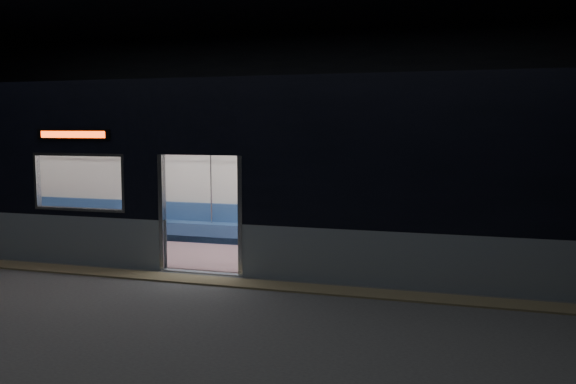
% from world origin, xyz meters
% --- Properties ---
extents(station_floor, '(24.00, 14.00, 0.01)m').
position_xyz_m(station_floor, '(0.00, 0.00, -0.01)').
color(station_floor, '#47494C').
rests_on(station_floor, ground).
extents(station_envelope, '(24.00, 14.00, 5.00)m').
position_xyz_m(station_envelope, '(0.00, 0.00, 3.66)').
color(station_envelope, black).
rests_on(station_envelope, station_floor).
extents(tactile_strip, '(22.80, 0.50, 0.03)m').
position_xyz_m(tactile_strip, '(0.00, 0.55, 0.01)').
color(tactile_strip, '#8C7F59').
rests_on(tactile_strip, station_floor).
extents(metro_car, '(18.00, 3.04, 3.35)m').
position_xyz_m(metro_car, '(-0.00, 2.54, 1.85)').
color(metro_car, gray).
rests_on(metro_car, station_floor).
extents(passenger, '(0.38, 0.63, 1.28)m').
position_xyz_m(passenger, '(4.30, 3.55, 0.76)').
color(passenger, black).
rests_on(passenger, metro_car).
extents(handbag, '(0.26, 0.23, 0.12)m').
position_xyz_m(handbag, '(4.28, 3.35, 0.65)').
color(handbag, black).
rests_on(handbag, passenger).
extents(transit_map, '(1.08, 0.03, 0.70)m').
position_xyz_m(transit_map, '(1.86, 3.85, 1.50)').
color(transit_map, white).
rests_on(transit_map, metro_car).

